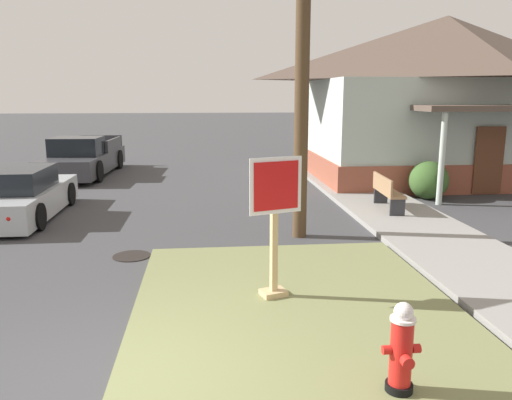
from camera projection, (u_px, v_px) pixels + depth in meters
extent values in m
plane|color=#3D3D3F|center=(110.00, 393.00, 5.15)|extent=(160.00, 160.00, 0.00)
cube|color=olive|center=(296.00, 308.00, 7.09)|extent=(4.53, 5.78, 0.08)
cube|color=gray|center=(415.00, 226.00, 11.44)|extent=(2.20, 16.49, 0.12)
cylinder|color=black|center=(399.00, 387.00, 5.05)|extent=(0.28, 0.28, 0.08)
cylinder|color=red|center=(401.00, 352.00, 4.97)|extent=(0.22, 0.22, 0.67)
cylinder|color=silver|center=(403.00, 319.00, 4.90)|extent=(0.25, 0.25, 0.03)
sphere|color=silver|center=(404.00, 312.00, 4.89)|extent=(0.19, 0.19, 0.19)
cube|color=silver|center=(404.00, 305.00, 4.87)|extent=(0.04, 0.04, 0.04)
cylinder|color=red|center=(386.00, 350.00, 4.95)|extent=(0.08, 0.09, 0.09)
cylinder|color=red|center=(416.00, 348.00, 4.98)|extent=(0.08, 0.09, 0.09)
cylinder|color=red|center=(407.00, 362.00, 4.82)|extent=(0.12, 0.09, 0.12)
cube|color=tan|center=(274.00, 230.00, 7.25)|extent=(0.11, 0.11, 1.98)
cube|color=tan|center=(273.00, 293.00, 7.45)|extent=(0.43, 0.38, 0.08)
cube|color=white|center=(276.00, 186.00, 7.07)|extent=(0.76, 0.26, 0.80)
cube|color=red|center=(276.00, 186.00, 7.06)|extent=(0.65, 0.23, 0.68)
cylinder|color=black|center=(132.00, 256.00, 9.49)|extent=(0.70, 0.70, 0.02)
cube|color=#ADB2B7|center=(19.00, 201.00, 12.44)|extent=(1.81, 4.29, 0.64)
cube|color=black|center=(13.00, 180.00, 12.12)|extent=(1.56, 1.97, 0.56)
cylinder|color=black|center=(4.00, 195.00, 13.67)|extent=(0.22, 0.62, 0.62)
cylinder|color=black|center=(69.00, 194.00, 13.84)|extent=(0.22, 0.62, 0.62)
cylinder|color=black|center=(38.00, 217.00, 11.25)|extent=(0.22, 0.62, 0.62)
sphere|color=white|center=(25.00, 184.00, 14.42)|extent=(0.14, 0.14, 0.14)
sphere|color=white|center=(64.00, 184.00, 14.52)|extent=(0.14, 0.14, 0.14)
sphere|color=red|center=(9.00, 219.00, 10.43)|extent=(0.12, 0.12, 0.12)
cube|color=#38383D|center=(84.00, 162.00, 18.97)|extent=(2.19, 5.58, 0.68)
cube|color=black|center=(77.00, 147.00, 18.08)|extent=(1.75, 1.51, 0.68)
cube|color=#38383D|center=(114.00, 144.00, 19.83)|extent=(0.22, 2.31, 0.44)
cube|color=#38383D|center=(67.00, 144.00, 19.75)|extent=(0.22, 2.31, 0.44)
cube|color=#38383D|center=(101.00, 140.00, 21.49)|extent=(1.72, 0.19, 0.44)
cylinder|color=black|center=(97.00, 171.00, 17.42)|extent=(0.30, 0.77, 0.76)
cylinder|color=black|center=(44.00, 172.00, 17.34)|extent=(0.30, 0.77, 0.76)
cylinder|color=black|center=(118.00, 159.00, 20.64)|extent=(0.30, 0.77, 0.76)
cylinder|color=black|center=(74.00, 160.00, 20.56)|extent=(0.30, 0.77, 0.76)
cube|color=#93704C|center=(389.00, 192.00, 12.79)|extent=(0.50, 1.62, 0.06)
cube|color=#93704C|center=(382.00, 183.00, 12.73)|extent=(0.15, 1.60, 0.38)
cube|color=#2D2D33|center=(397.00, 207.00, 12.13)|extent=(0.36, 0.08, 0.41)
cube|color=#2D2D33|center=(381.00, 196.00, 13.54)|extent=(0.36, 0.08, 0.41)
cube|color=brown|center=(437.00, 165.00, 18.50)|extent=(9.18, 6.61, 0.90)
cube|color=#B2C1B7|center=(441.00, 117.00, 18.15)|extent=(8.99, 6.48, 2.57)
pyramid|color=brown|center=(446.00, 48.00, 17.66)|extent=(9.64, 6.94, 2.17)
cube|color=brown|center=(507.00, 108.00, 14.16)|extent=(5.05, 1.40, 0.16)
cylinder|color=#B2C1B7|center=(442.00, 158.00, 13.69)|extent=(0.16, 0.16, 2.60)
cube|color=brown|center=(489.00, 160.00, 15.14)|extent=(0.90, 0.06, 2.00)
ellipsoid|color=#395B28|center=(429.00, 180.00, 14.60)|extent=(1.11, 1.11, 1.11)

